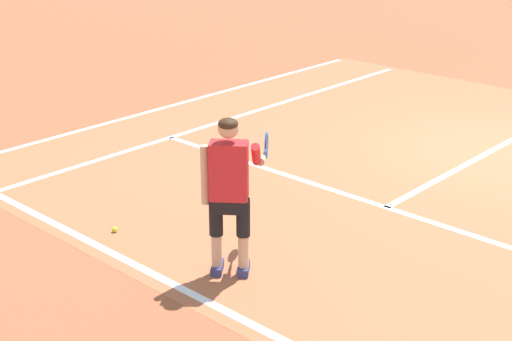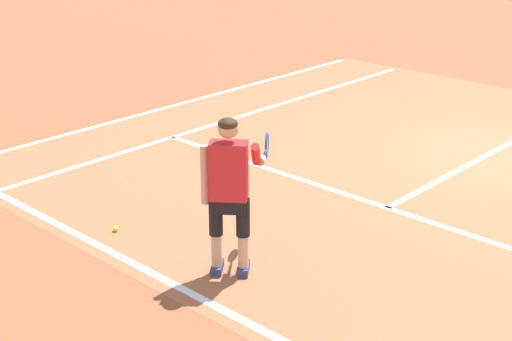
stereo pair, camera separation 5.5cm
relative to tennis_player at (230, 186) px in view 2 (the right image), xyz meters
name	(u,v)px [view 2 (the right image)]	position (x,y,z in m)	size (l,w,h in m)	color
ground_plane	(492,153)	(0.27, 5.36, -0.99)	(80.00, 80.00, 0.00)	#9E5133
court_inner_surface	(452,173)	(0.27, 4.17, -0.99)	(10.98, 9.92, 0.00)	#B2603D
line_baseline	(209,302)	(0.27, -0.59, -0.99)	(10.98, 0.10, 0.01)	white
line_service	(387,208)	(0.27, 2.53, -0.99)	(8.23, 0.10, 0.01)	white
line_centre_service	(503,147)	(0.27, 5.73, -0.99)	(0.10, 6.40, 0.01)	white
line_singles_left	(243,115)	(-3.84, 4.17, -0.99)	(0.10, 9.52, 0.01)	white
line_doubles_left	(190,101)	(-5.22, 4.17, -0.99)	(0.10, 9.52, 0.01)	white
tennis_player	(230,186)	(0.00, 0.00, 0.00)	(0.65, 1.20, 1.71)	navy
tennis_ball_near_feet	(115,229)	(-1.69, -0.23, -0.96)	(0.07, 0.07, 0.07)	#CCE02D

